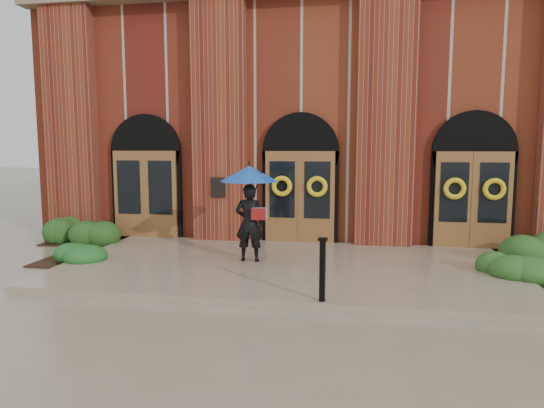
# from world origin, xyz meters

# --- Properties ---
(ground) EXTENTS (90.00, 90.00, 0.00)m
(ground) POSITION_xyz_m (0.00, 0.00, 0.00)
(ground) COLOR gray
(ground) RESTS_ON ground
(landing) EXTENTS (10.00, 5.30, 0.15)m
(landing) POSITION_xyz_m (0.00, 0.15, 0.07)
(landing) COLOR gray
(landing) RESTS_ON ground
(church_building) EXTENTS (16.20, 12.53, 7.00)m
(church_building) POSITION_xyz_m (0.00, 8.78, 3.50)
(church_building) COLOR maroon
(church_building) RESTS_ON ground
(man_with_umbrella) EXTENTS (1.45, 1.45, 2.20)m
(man_with_umbrella) POSITION_xyz_m (-0.88, 0.28, 1.69)
(man_with_umbrella) COLOR black
(man_with_umbrella) RESTS_ON landing
(metal_post) EXTENTS (0.16, 0.16, 1.10)m
(metal_post) POSITION_xyz_m (0.97, -2.35, 0.73)
(metal_post) COLOR black
(metal_post) RESTS_ON landing
(hedge_wall_left) EXTENTS (2.70, 1.08, 0.69)m
(hedge_wall_left) POSITION_xyz_m (-5.80, 2.20, 0.35)
(hedge_wall_left) COLOR #214617
(hedge_wall_left) RESTS_ON ground
(hedge_front_left) EXTENTS (1.32, 1.13, 0.47)m
(hedge_front_left) POSITION_xyz_m (-5.29, 0.00, 0.23)
(hedge_front_left) COLOR #1E5720
(hedge_front_left) RESTS_ON ground
(hedge_front_right) EXTENTS (1.52, 1.30, 0.54)m
(hedge_front_right) POSITION_xyz_m (5.10, 0.00, 0.27)
(hedge_front_right) COLOR #27521D
(hedge_front_right) RESTS_ON ground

